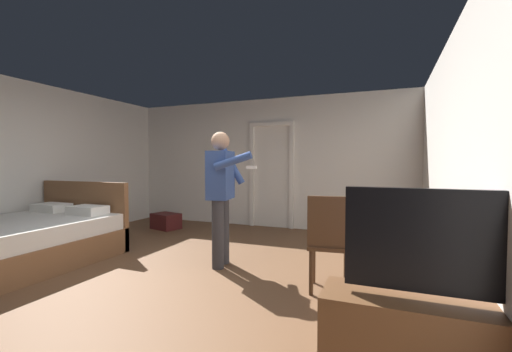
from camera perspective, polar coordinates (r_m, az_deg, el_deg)
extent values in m
plane|color=brown|center=(4.02, -16.23, -16.86)|extent=(7.35, 7.35, 0.00)
cube|color=silver|center=(6.80, 1.53, 2.25)|extent=(6.09, 0.12, 2.61)
cube|color=silver|center=(3.05, 33.79, 1.69)|extent=(0.12, 6.92, 2.61)
cube|color=white|center=(6.82, -0.66, -0.08)|extent=(0.08, 0.08, 2.05)
cube|color=white|center=(6.55, 6.23, -0.20)|extent=(0.08, 0.08, 2.05)
cube|color=white|center=(6.71, 2.73, 8.98)|extent=(0.93, 0.08, 0.08)
cube|color=brown|center=(5.29, -35.74, -10.55)|extent=(1.69, 2.05, 0.35)
cube|color=silver|center=(5.24, -35.82, -7.50)|extent=(1.63, 1.99, 0.22)
cube|color=brown|center=(5.81, -27.59, -5.89)|extent=(1.69, 0.08, 1.02)
cube|color=white|center=(5.92, -31.88, -4.65)|extent=(0.50, 0.34, 0.12)
cube|color=white|center=(5.35, -27.12, -5.28)|extent=(0.50, 0.34, 0.12)
cube|color=brown|center=(2.33, 28.83, -24.67)|extent=(1.28, 0.40, 0.54)
cube|color=black|center=(2.11, 29.23, -9.91)|extent=(1.01, 0.05, 0.59)
cube|color=#5B4990|center=(2.14, 29.12, -9.75)|extent=(0.95, 0.01, 0.53)
cylinder|color=brown|center=(3.54, 20.86, -13.89)|extent=(0.08, 0.08, 0.67)
cylinder|color=brown|center=(3.64, 20.78, -18.72)|extent=(0.40, 0.40, 0.03)
cylinder|color=brown|center=(3.46, 20.95, -8.31)|extent=(0.67, 0.67, 0.03)
cube|color=black|center=(3.46, 20.45, -7.86)|extent=(0.33, 0.23, 0.02)
cube|color=black|center=(3.32, 20.37, -6.32)|extent=(0.33, 0.20, 0.09)
cube|color=navy|center=(3.33, 20.37, -6.31)|extent=(0.30, 0.17, 0.07)
cylinder|color=#253D0F|center=(3.36, 23.36, -6.42)|extent=(0.06, 0.06, 0.23)
cylinder|color=#253D0F|center=(3.34, 23.40, -3.98)|extent=(0.03, 0.03, 0.06)
cylinder|color=#4C331E|center=(3.76, 15.28, -14.62)|extent=(0.04, 0.04, 0.45)
cylinder|color=#4C331E|center=(3.76, 9.93, -14.54)|extent=(0.04, 0.04, 0.45)
cylinder|color=#4C331E|center=(3.43, 15.43, -16.28)|extent=(0.04, 0.04, 0.45)
cylinder|color=#4C331E|center=(3.44, 9.52, -16.18)|extent=(0.04, 0.04, 0.45)
cube|color=#4C331E|center=(3.53, 12.58, -11.59)|extent=(0.47, 0.47, 0.04)
cube|color=#4C331E|center=(3.30, 12.55, -7.75)|extent=(0.42, 0.10, 0.50)
cylinder|color=#333338|center=(4.37, -5.65, -9.39)|extent=(0.15, 0.15, 0.85)
cylinder|color=#333338|center=(4.16, -6.62, -9.99)|extent=(0.15, 0.15, 0.85)
cube|color=#334C8C|center=(4.18, -6.17, 0.15)|extent=(0.32, 0.44, 0.61)
sphere|color=tan|center=(4.18, -6.19, 6.05)|extent=(0.23, 0.23, 0.23)
cylinder|color=#334C8C|center=(4.36, -4.11, 1.70)|extent=(0.34, 0.14, 0.49)
cylinder|color=#334C8C|center=(3.89, -4.02, 2.62)|extent=(0.47, 0.16, 0.23)
cube|color=white|center=(3.81, -0.79, 1.50)|extent=(0.12, 0.05, 0.04)
cube|color=#4C1919|center=(6.83, -15.34, -7.54)|extent=(0.61, 0.51, 0.30)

